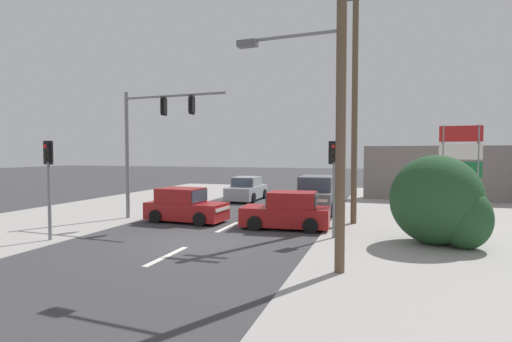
{
  "coord_description": "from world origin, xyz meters",
  "views": [
    {
      "loc": [
        6.19,
        -12.58,
        3.12
      ],
      "look_at": [
        0.94,
        4.0,
        2.34
      ],
      "focal_mm": 28.0,
      "sensor_mm": 36.0,
      "label": 1
    }
  ],
  "objects_px": {
    "shopping_plaza_sign": "(460,156)",
    "hatchback_crossing_left": "(287,212)",
    "hatchback_receding_far": "(185,206)",
    "utility_pole_foreground_right": "(335,92)",
    "pedestal_signal_left_kerb": "(49,173)",
    "suv_oncoming_mid": "(317,195)",
    "sedan_kerbside_parked": "(247,190)",
    "pedestal_signal_right_kerb": "(334,172)",
    "traffic_signal_mast": "(150,131)",
    "utility_pole_midground_right": "(355,94)"
  },
  "relations": [
    {
      "from": "hatchback_receding_far",
      "to": "sedan_kerbside_parked",
      "type": "height_order",
      "value": "sedan_kerbside_parked"
    },
    {
      "from": "hatchback_crossing_left",
      "to": "utility_pole_foreground_right",
      "type": "bearing_deg",
      "value": -65.53
    },
    {
      "from": "suv_oncoming_mid",
      "to": "sedan_kerbside_parked",
      "type": "xyz_separation_m",
      "value": [
        -5.22,
        3.7,
        -0.18
      ]
    },
    {
      "from": "utility_pole_foreground_right",
      "to": "hatchback_receding_far",
      "type": "distance_m",
      "value": 10.16
    },
    {
      "from": "utility_pole_midground_right",
      "to": "pedestal_signal_right_kerb",
      "type": "distance_m",
      "value": 4.68
    },
    {
      "from": "pedestal_signal_right_kerb",
      "to": "pedestal_signal_left_kerb",
      "type": "xyz_separation_m",
      "value": [
        -9.62,
        -3.43,
        0.0
      ]
    },
    {
      "from": "hatchback_receding_far",
      "to": "suv_oncoming_mid",
      "type": "relative_size",
      "value": 0.81
    },
    {
      "from": "sedan_kerbside_parked",
      "to": "hatchback_crossing_left",
      "type": "bearing_deg",
      "value": -61.56
    },
    {
      "from": "pedestal_signal_left_kerb",
      "to": "hatchback_receding_far",
      "type": "distance_m",
      "value": 5.95
    },
    {
      "from": "pedestal_signal_right_kerb",
      "to": "traffic_signal_mast",
      "type": "bearing_deg",
      "value": 170.11
    },
    {
      "from": "hatchback_crossing_left",
      "to": "sedan_kerbside_parked",
      "type": "height_order",
      "value": "sedan_kerbside_parked"
    },
    {
      "from": "utility_pole_foreground_right",
      "to": "pedestal_signal_right_kerb",
      "type": "xyz_separation_m",
      "value": [
        -0.49,
        4.23,
        -2.26
      ]
    },
    {
      "from": "utility_pole_midground_right",
      "to": "hatchback_crossing_left",
      "type": "height_order",
      "value": "utility_pole_midground_right"
    },
    {
      "from": "hatchback_receding_far",
      "to": "sedan_kerbside_parked",
      "type": "relative_size",
      "value": 0.87
    },
    {
      "from": "shopping_plaza_sign",
      "to": "hatchback_crossing_left",
      "type": "bearing_deg",
      "value": -135.84
    },
    {
      "from": "utility_pole_midground_right",
      "to": "suv_oncoming_mid",
      "type": "distance_m",
      "value": 6.18
    },
    {
      "from": "utility_pole_foreground_right",
      "to": "suv_oncoming_mid",
      "type": "bearing_deg",
      "value": 101.24
    },
    {
      "from": "sedan_kerbside_parked",
      "to": "suv_oncoming_mid",
      "type": "bearing_deg",
      "value": -35.34
    },
    {
      "from": "pedestal_signal_right_kerb",
      "to": "hatchback_crossing_left",
      "type": "bearing_deg",
      "value": 146.58
    },
    {
      "from": "pedestal_signal_left_kerb",
      "to": "hatchback_receding_far",
      "type": "xyz_separation_m",
      "value": [
        2.76,
        4.98,
        -1.71
      ]
    },
    {
      "from": "utility_pole_foreground_right",
      "to": "hatchback_receding_far",
      "type": "relative_size",
      "value": 2.32
    },
    {
      "from": "hatchback_receding_far",
      "to": "pedestal_signal_right_kerb",
      "type": "bearing_deg",
      "value": -12.75
    },
    {
      "from": "shopping_plaza_sign",
      "to": "sedan_kerbside_parked",
      "type": "bearing_deg",
      "value": 173.39
    },
    {
      "from": "pedestal_signal_left_kerb",
      "to": "sedan_kerbside_parked",
      "type": "bearing_deg",
      "value": 78.66
    },
    {
      "from": "suv_oncoming_mid",
      "to": "sedan_kerbside_parked",
      "type": "bearing_deg",
      "value": 144.66
    },
    {
      "from": "utility_pole_foreground_right",
      "to": "pedestal_signal_right_kerb",
      "type": "relative_size",
      "value": 2.43
    },
    {
      "from": "shopping_plaza_sign",
      "to": "hatchback_receding_far",
      "type": "distance_m",
      "value": 14.62
    },
    {
      "from": "hatchback_receding_far",
      "to": "sedan_kerbside_parked",
      "type": "distance_m",
      "value": 8.7
    },
    {
      "from": "hatchback_receding_far",
      "to": "pedestal_signal_left_kerb",
      "type": "bearing_deg",
      "value": -118.95
    },
    {
      "from": "utility_pole_midground_right",
      "to": "traffic_signal_mast",
      "type": "distance_m",
      "value": 9.42
    },
    {
      "from": "pedestal_signal_left_kerb",
      "to": "hatchback_receding_far",
      "type": "relative_size",
      "value": 0.96
    },
    {
      "from": "shopping_plaza_sign",
      "to": "hatchback_crossing_left",
      "type": "distance_m",
      "value": 10.94
    },
    {
      "from": "utility_pole_midground_right",
      "to": "sedan_kerbside_parked",
      "type": "relative_size",
      "value": 2.55
    },
    {
      "from": "pedestal_signal_right_kerb",
      "to": "pedestal_signal_left_kerb",
      "type": "relative_size",
      "value": 1.0
    },
    {
      "from": "utility_pole_foreground_right",
      "to": "traffic_signal_mast",
      "type": "bearing_deg",
      "value": 147.83
    },
    {
      "from": "shopping_plaza_sign",
      "to": "hatchback_crossing_left",
      "type": "relative_size",
      "value": 1.23
    },
    {
      "from": "utility_pole_foreground_right",
      "to": "sedan_kerbside_parked",
      "type": "height_order",
      "value": "utility_pole_foreground_right"
    },
    {
      "from": "suv_oncoming_mid",
      "to": "traffic_signal_mast",
      "type": "bearing_deg",
      "value": -144.07
    },
    {
      "from": "utility_pole_midground_right",
      "to": "shopping_plaza_sign",
      "type": "distance_m",
      "value": 8.0
    },
    {
      "from": "hatchback_receding_far",
      "to": "suv_oncoming_mid",
      "type": "height_order",
      "value": "suv_oncoming_mid"
    },
    {
      "from": "pedestal_signal_left_kerb",
      "to": "hatchback_crossing_left",
      "type": "bearing_deg",
      "value": 32.32
    },
    {
      "from": "shopping_plaza_sign",
      "to": "pedestal_signal_right_kerb",
      "type": "bearing_deg",
      "value": -122.54
    },
    {
      "from": "pedestal_signal_right_kerb",
      "to": "shopping_plaza_sign",
      "type": "distance_m",
      "value": 10.47
    },
    {
      "from": "pedestal_signal_right_kerb",
      "to": "hatchback_receding_far",
      "type": "distance_m",
      "value": 7.24
    },
    {
      "from": "utility_pole_foreground_right",
      "to": "pedestal_signal_left_kerb",
      "type": "bearing_deg",
      "value": 175.48
    },
    {
      "from": "pedestal_signal_right_kerb",
      "to": "suv_oncoming_mid",
      "type": "xyz_separation_m",
      "value": [
        -1.66,
        6.56,
        -1.53
      ]
    },
    {
      "from": "utility_pole_foreground_right",
      "to": "suv_oncoming_mid",
      "type": "height_order",
      "value": "utility_pole_foreground_right"
    },
    {
      "from": "hatchback_receding_far",
      "to": "hatchback_crossing_left",
      "type": "xyz_separation_m",
      "value": [
        4.81,
        -0.2,
        0.0
      ]
    },
    {
      "from": "utility_pole_midground_right",
      "to": "hatchback_crossing_left",
      "type": "xyz_separation_m",
      "value": [
        -2.54,
        -1.95,
        -4.98
      ]
    },
    {
      "from": "traffic_signal_mast",
      "to": "hatchback_receding_far",
      "type": "xyz_separation_m",
      "value": [
        1.76,
        0.05,
        -3.44
      ]
    }
  ]
}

